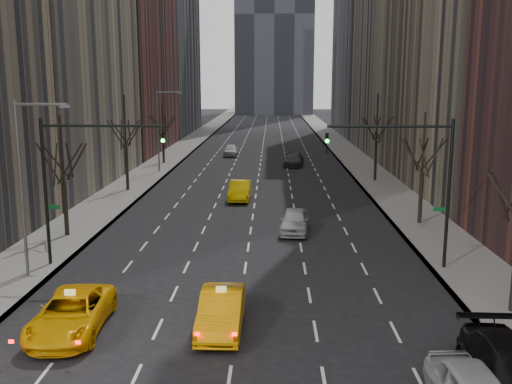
{
  "coord_description": "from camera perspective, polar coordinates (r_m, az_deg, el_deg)",
  "views": [
    {
      "loc": [
        1.42,
        -17.87,
        10.01
      ],
      "look_at": [
        0.48,
        15.83,
        3.5
      ],
      "focal_mm": 40.0,
      "sensor_mm": 36.0,
      "label": 1
    }
  ],
  "objects": [
    {
      "name": "tree_rw_b",
      "position": [
        41.73,
        16.27,
        1.82
      ],
      "size": [
        3.36,
        3.5,
        7.82
      ],
      "color": "black",
      "rests_on": "ground"
    },
    {
      "name": "tree_lw_b",
      "position": [
        38.81,
        -18.66,
        1.02
      ],
      "size": [
        3.36,
        3.5,
        7.82
      ],
      "color": "black",
      "rests_on": "ground"
    },
    {
      "name": "taxi_sedan",
      "position": [
        23.89,
        -3.48,
        -11.74
      ],
      "size": [
        1.74,
        4.92,
        1.62
      ],
      "primitive_type": "imported",
      "rotation": [
        0.0,
        0.0,
        -0.01
      ],
      "color": "#FFA005",
      "rests_on": "ground"
    },
    {
      "name": "far_taxi",
      "position": [
        49.2,
        -1.6,
        0.16
      ],
      "size": [
        1.87,
        5.02,
        1.64
      ],
      "primitive_type": "imported",
      "rotation": [
        0.0,
        0.0,
        -0.03
      ],
      "color": "yellow",
      "rests_on": "ground"
    },
    {
      "name": "traffic_mast_left",
      "position": [
        31.99,
        -17.65,
        2.28
      ],
      "size": [
        6.69,
        0.39,
        8.0
      ],
      "color": "black",
      "rests_on": "ground"
    },
    {
      "name": "silver_sedan_ahead",
      "position": [
        38.63,
        3.87,
        -2.89
      ],
      "size": [
        2.31,
        4.85,
        1.6
      ],
      "primitive_type": "imported",
      "rotation": [
        0.0,
        0.0,
        -0.09
      ],
      "color": "#A6A9AE",
      "rests_on": "ground"
    },
    {
      "name": "sidewalk_left",
      "position": [
        89.48,
        -7.22,
        4.47
      ],
      "size": [
        4.5,
        320.0,
        0.15
      ],
      "primitive_type": "cube",
      "color": "slate",
      "rests_on": "ground"
    },
    {
      "name": "tree_lw_d",
      "position": [
        71.44,
        -9.28,
        5.61
      ],
      "size": [
        3.36,
        3.5,
        7.36
      ],
      "color": "black",
      "rests_on": "ground"
    },
    {
      "name": "far_suv_grey",
      "position": [
        69.47,
        3.79,
        3.27
      ],
      "size": [
        2.89,
        5.61,
        1.56
      ],
      "primitive_type": "imported",
      "rotation": [
        0.0,
        0.0,
        -0.14
      ],
      "color": "#313237",
      "rests_on": "ground"
    },
    {
      "name": "streetlight_far",
      "position": [
        64.21,
        -9.48,
        6.86
      ],
      "size": [
        2.83,
        0.22,
        9.0
      ],
      "color": "slate",
      "rests_on": "ground"
    },
    {
      "name": "far_car_white",
      "position": [
        78.85,
        -2.51,
        4.21
      ],
      "size": [
        1.89,
        4.66,
        1.59
      ],
      "primitive_type": "imported",
      "rotation": [
        0.0,
        0.0,
        -0.0
      ],
      "color": "silver",
      "rests_on": "ground"
    },
    {
      "name": "traffic_mast_right",
      "position": [
        31.17,
        15.87,
        2.17
      ],
      "size": [
        6.69,
        0.39,
        8.0
      ],
      "color": "black",
      "rests_on": "ground"
    },
    {
      "name": "ground",
      "position": [
        20.53,
        -2.71,
        -18.26
      ],
      "size": [
        400.0,
        400.0,
        0.0
      ],
      "primitive_type": "plane",
      "color": "black",
      "rests_on": "ground"
    },
    {
      "name": "tree_rw_c",
      "position": [
        59.13,
        11.94,
        4.9
      ],
      "size": [
        3.36,
        3.5,
        8.74
      ],
      "color": "black",
      "rests_on": "ground"
    },
    {
      "name": "taxi_suv",
      "position": [
        24.8,
        -17.97,
        -11.47
      ],
      "size": [
        2.84,
        5.75,
        1.57
      ],
      "primitive_type": "imported",
      "rotation": [
        0.0,
        0.0,
        0.04
      ],
      "color": "#FFB905",
      "rests_on": "ground"
    },
    {
      "name": "streetlight_near",
      "position": [
        30.76,
        -21.92,
        1.93
      ],
      "size": [
        2.83,
        0.22,
        9.0
      ],
      "color": "slate",
      "rests_on": "ground"
    },
    {
      "name": "sidewalk_right",
      "position": [
        89.09,
        8.59,
        4.4
      ],
      "size": [
        4.5,
        320.0,
        0.15
      ],
      "primitive_type": "cube",
      "color": "slate",
      "rests_on": "ground"
    },
    {
      "name": "tree_lw_c",
      "position": [
        53.91,
        -12.87,
        4.29
      ],
      "size": [
        3.36,
        3.5,
        8.74
      ],
      "color": "black",
      "rests_on": "ground"
    }
  ]
}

